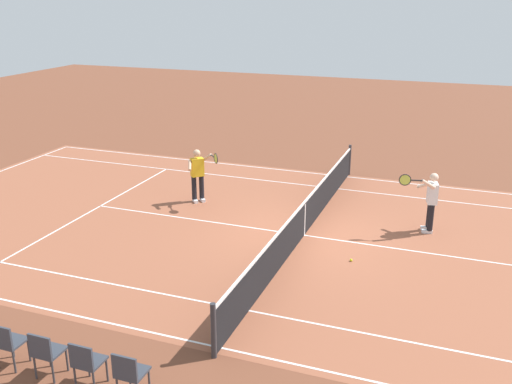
{
  "coord_description": "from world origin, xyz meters",
  "views": [
    {
      "loc": [
        -3.74,
        13.72,
        6.13
      ],
      "look_at": [
        1.52,
        -0.43,
        0.9
      ],
      "focal_mm": 40.54,
      "sensor_mm": 36.0,
      "label": 1
    }
  ],
  "objects_px": {
    "spectator_chair_3": "(7,341)",
    "spectator_chair_0": "(129,372)",
    "spectator_chair_1": "(86,361)",
    "tennis_player_near": "(198,173)",
    "tennis_ball": "(351,260)",
    "tennis_net": "(304,218)",
    "spectator_chair_2": "(46,351)",
    "tennis_player_far": "(431,199)"
  },
  "relations": [
    {
      "from": "spectator_chair_1",
      "to": "spectator_chair_2",
      "type": "xyz_separation_m",
      "value": [
        0.8,
        0.0,
        0.0
      ]
    },
    {
      "from": "tennis_net",
      "to": "spectator_chair_1",
      "type": "bearing_deg",
      "value": 77.86
    },
    {
      "from": "tennis_ball",
      "to": "spectator_chair_2",
      "type": "relative_size",
      "value": 0.08
    },
    {
      "from": "tennis_player_far",
      "to": "tennis_ball",
      "type": "distance_m",
      "value": 3.12
    },
    {
      "from": "tennis_player_far",
      "to": "spectator_chair_3",
      "type": "bearing_deg",
      "value": 54.43
    },
    {
      "from": "tennis_player_near",
      "to": "spectator_chair_1",
      "type": "xyz_separation_m",
      "value": [
        -2.21,
        8.7,
        -0.41
      ]
    },
    {
      "from": "tennis_player_far",
      "to": "spectator_chair_1",
      "type": "distance_m",
      "value": 9.87
    },
    {
      "from": "tennis_net",
      "to": "spectator_chair_1",
      "type": "height_order",
      "value": "tennis_net"
    },
    {
      "from": "tennis_ball",
      "to": "spectator_chair_3",
      "type": "relative_size",
      "value": 0.08
    },
    {
      "from": "tennis_ball",
      "to": "tennis_player_near",
      "type": "bearing_deg",
      "value": -25.7
    },
    {
      "from": "tennis_player_near",
      "to": "spectator_chair_1",
      "type": "bearing_deg",
      "value": 104.24
    },
    {
      "from": "tennis_player_far",
      "to": "spectator_chair_3",
      "type": "distance_m",
      "value": 10.72
    },
    {
      "from": "tennis_player_near",
      "to": "tennis_ball",
      "type": "relative_size",
      "value": 25.71
    },
    {
      "from": "spectator_chair_2",
      "to": "spectator_chair_3",
      "type": "bearing_deg",
      "value": 0.0
    },
    {
      "from": "tennis_net",
      "to": "tennis_ball",
      "type": "relative_size",
      "value": 177.27
    },
    {
      "from": "tennis_player_near",
      "to": "spectator_chair_1",
      "type": "distance_m",
      "value": 8.99
    },
    {
      "from": "tennis_player_far",
      "to": "spectator_chair_0",
      "type": "xyz_separation_m",
      "value": [
        3.83,
        8.71,
        -0.41
      ]
    },
    {
      "from": "spectator_chair_1",
      "to": "spectator_chair_2",
      "type": "relative_size",
      "value": 1.0
    },
    {
      "from": "tennis_ball",
      "to": "spectator_chair_2",
      "type": "bearing_deg",
      "value": 57.91
    },
    {
      "from": "tennis_player_far",
      "to": "spectator_chair_2",
      "type": "xyz_separation_m",
      "value": [
        5.43,
        8.71,
        -0.41
      ]
    },
    {
      "from": "tennis_player_far",
      "to": "spectator_chair_0",
      "type": "bearing_deg",
      "value": 66.26
    },
    {
      "from": "tennis_player_near",
      "to": "spectator_chair_2",
      "type": "height_order",
      "value": "tennis_player_near"
    },
    {
      "from": "tennis_player_far",
      "to": "tennis_ball",
      "type": "height_order",
      "value": "tennis_player_far"
    },
    {
      "from": "tennis_ball",
      "to": "spectator_chair_1",
      "type": "height_order",
      "value": "spectator_chair_1"
    },
    {
      "from": "tennis_net",
      "to": "spectator_chair_3",
      "type": "relative_size",
      "value": 13.3
    },
    {
      "from": "tennis_player_far",
      "to": "spectator_chair_3",
      "type": "xyz_separation_m",
      "value": [
        6.23,
        8.71,
        -0.41
      ]
    },
    {
      "from": "tennis_player_near",
      "to": "tennis_player_far",
      "type": "xyz_separation_m",
      "value": [
        -6.84,
        -0.01,
        0.0
      ]
    },
    {
      "from": "spectator_chair_2",
      "to": "tennis_player_near",
      "type": "bearing_deg",
      "value": -80.8
    },
    {
      "from": "tennis_player_near",
      "to": "tennis_ball",
      "type": "xyz_separation_m",
      "value": [
        -5.27,
        2.54,
        -0.9
      ]
    },
    {
      "from": "tennis_net",
      "to": "spectator_chair_0",
      "type": "height_order",
      "value": "tennis_net"
    },
    {
      "from": "tennis_net",
      "to": "tennis_player_far",
      "type": "bearing_deg",
      "value": -155.09
    },
    {
      "from": "tennis_player_near",
      "to": "tennis_player_far",
      "type": "height_order",
      "value": "same"
    },
    {
      "from": "tennis_net",
      "to": "tennis_player_near",
      "type": "distance_m",
      "value": 4.06
    },
    {
      "from": "tennis_ball",
      "to": "spectator_chair_1",
      "type": "distance_m",
      "value": 6.9
    },
    {
      "from": "spectator_chair_3",
      "to": "spectator_chair_1",
      "type": "bearing_deg",
      "value": 180.0
    },
    {
      "from": "spectator_chair_3",
      "to": "spectator_chair_0",
      "type": "bearing_deg",
      "value": 180.0
    },
    {
      "from": "tennis_player_far",
      "to": "spectator_chair_0",
      "type": "height_order",
      "value": "tennis_player_far"
    },
    {
      "from": "spectator_chair_1",
      "to": "spectator_chair_3",
      "type": "bearing_deg",
      "value": 0.0
    },
    {
      "from": "tennis_player_far",
      "to": "tennis_ball",
      "type": "xyz_separation_m",
      "value": [
        1.56,
        2.54,
        -0.9
      ]
    },
    {
      "from": "tennis_ball",
      "to": "tennis_player_far",
      "type": "bearing_deg",
      "value": -121.58
    },
    {
      "from": "tennis_net",
      "to": "spectator_chair_2",
      "type": "xyz_separation_m",
      "value": [
        2.37,
        7.29,
        0.03
      ]
    },
    {
      "from": "spectator_chair_2",
      "to": "spectator_chair_0",
      "type": "bearing_deg",
      "value": 180.0
    }
  ]
}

